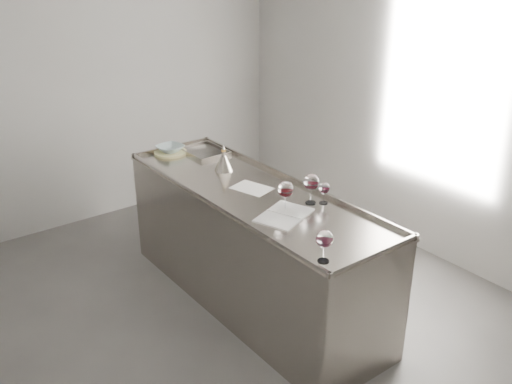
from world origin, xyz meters
TOP-DOWN VIEW (x-y plane):
  - room_shell at (0.00, 0.00)m, footprint 4.54×5.04m
  - counter at (0.50, 0.30)m, footprint 0.77×2.42m
  - wine_glass_left at (0.23, -0.75)m, footprint 0.10×0.10m
  - wine_glass_middle at (0.48, -0.10)m, footprint 0.11×0.11m
  - wine_glass_right at (0.71, -0.11)m, footprint 0.11×0.11m
  - wine_glass_small at (0.77, -0.17)m, footprint 0.08×0.08m
  - notebook at (0.42, -0.16)m, footprint 0.45×0.39m
  - loose_paper_top at (0.53, 0.34)m, footprint 0.27×0.33m
  - trivet at (0.43, 1.38)m, footprint 0.37×0.37m
  - ceramic_bowl at (0.43, 1.38)m, footprint 0.25×0.25m
  - wine_funnel at (0.57, 0.77)m, footprint 0.15×0.15m

SIDE VIEW (x-z plane):
  - counter at x=0.50m, z-range -0.01..0.96m
  - loose_paper_top at x=0.53m, z-range 0.94..0.94m
  - notebook at x=0.42m, z-range 0.94..0.95m
  - trivet at x=0.43m, z-range 0.94..0.96m
  - ceramic_bowl at x=0.43m, z-range 0.96..1.01m
  - wine_funnel at x=0.57m, z-range 0.90..1.12m
  - wine_glass_small at x=0.77m, z-range 0.97..1.13m
  - wine_glass_left at x=0.23m, z-range 0.98..1.18m
  - wine_glass_middle at x=0.48m, z-range 0.98..1.20m
  - wine_glass_right at x=0.71m, z-range 0.98..1.20m
  - room_shell at x=0.00m, z-range -0.02..2.82m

